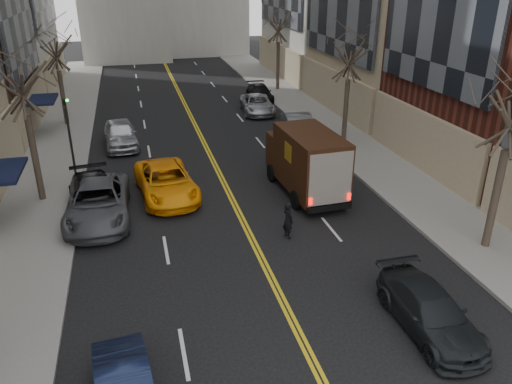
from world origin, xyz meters
TOP-DOWN VIEW (x-y plane):
  - sidewalk_left at (-9.00, 27.00)m, footprint 4.00×66.00m
  - sidewalk_right at (9.00, 27.00)m, footprint 4.00×66.00m
  - tree_lf_mid at (-8.80, 20.00)m, footprint 3.20×3.20m
  - tree_lf_far at (-8.80, 33.00)m, footprint 3.20×3.20m
  - tree_rt_mid at (8.80, 25.00)m, footprint 3.20×3.20m
  - tree_rt_far at (8.80, 40.00)m, footprint 3.20×3.20m
  - traffic_signal at (-7.39, 22.00)m, footprint 0.29×0.26m
  - ups_truck at (3.66, 17.88)m, footprint 2.64×6.00m
  - observer_sedan at (3.93, 7.25)m, footprint 1.81×4.45m
  - taxi at (-3.00, 19.17)m, footprint 3.08×5.71m
  - pedestrian at (1.48, 13.81)m, footprint 0.52×0.66m
  - parked_lf_c at (-6.11, 17.42)m, footprint 2.76×5.81m
  - parked_lf_d at (-6.30, 18.21)m, footprint 2.73×5.34m
  - parked_lf_e at (-5.10, 27.43)m, footprint 2.20×4.86m
  - parked_rt_a at (6.07, 26.00)m, footprint 2.32×4.99m
  - parked_rt_b at (5.10, 33.05)m, footprint 2.68×5.04m
  - parked_rt_c at (6.30, 36.86)m, footprint 2.06×4.52m

SIDE VIEW (x-z plane):
  - sidewalk_left at x=-9.00m, z-range 0.00..0.15m
  - sidewalk_right at x=9.00m, z-range 0.00..0.15m
  - parked_rt_c at x=6.30m, z-range 0.00..1.28m
  - observer_sedan at x=3.93m, z-range 0.00..1.29m
  - parked_rt_b at x=5.10m, z-range 0.00..1.35m
  - parked_lf_d at x=-6.30m, z-range 0.00..1.48m
  - taxi at x=-3.00m, z-range 0.00..1.52m
  - parked_rt_a at x=6.07m, z-range 0.00..1.58m
  - pedestrian at x=1.48m, z-range 0.00..1.60m
  - parked_lf_c at x=-6.11m, z-range 0.00..1.60m
  - parked_lf_e at x=-5.10m, z-range 0.00..1.62m
  - ups_truck at x=3.66m, z-range 0.01..3.24m
  - traffic_signal at x=-7.39m, z-range 0.47..5.17m
  - tree_lf_far at x=-8.80m, z-range 1.97..10.08m
  - tree_rt_mid at x=8.80m, z-range 2.01..10.33m
  - tree_lf_mid at x=-8.80m, z-range 2.14..11.05m
  - tree_rt_far at x=8.80m, z-range 2.19..11.29m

